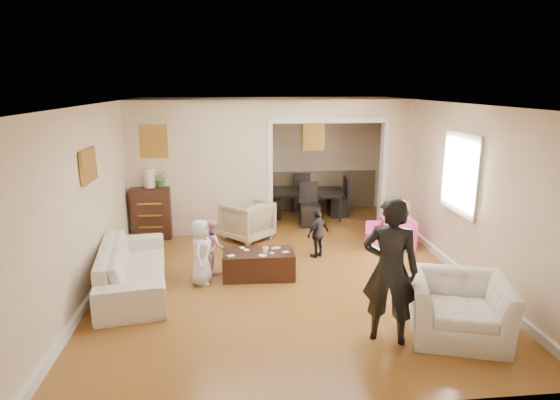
{
  "coord_description": "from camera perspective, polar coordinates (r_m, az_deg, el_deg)",
  "views": [
    {
      "loc": [
        -0.74,
        -7.08,
        2.88
      ],
      "look_at": [
        0.0,
        0.2,
        1.05
      ],
      "focal_mm": 29.77,
      "sensor_mm": 36.0,
      "label": 1
    }
  ],
  "objects": [
    {
      "name": "child_kneel_a",
      "position": [
        6.94,
        -9.65,
        -6.3
      ],
      "size": [
        0.41,
        0.54,
        0.98
      ],
      "primitive_type": "imported",
      "rotation": [
        0.0,
        0.0,
        1.36
      ],
      "color": "silver",
      "rests_on": "ground"
    },
    {
      "name": "play_bowl",
      "position": [
        8.51,
        14.94,
        -2.33
      ],
      "size": [
        0.23,
        0.23,
        0.05
      ],
      "primitive_type": "imported",
      "rotation": [
        0.0,
        0.0,
        -0.05
      ],
      "color": "silver",
      "rests_on": "play_table"
    },
    {
      "name": "coffee_table",
      "position": [
        7.17,
        -2.62,
        -7.89
      ],
      "size": [
        1.1,
        0.58,
        0.41
      ],
      "primitive_type": "cube",
      "rotation": [
        0.0,
        0.0,
        -0.04
      ],
      "color": "#321710",
      "rests_on": "ground"
    },
    {
      "name": "framed_art_sofa_wall",
      "position": [
        6.86,
        -22.48,
        3.92
      ],
      "size": [
        0.03,
        0.55,
        0.4
      ],
      "primitive_type": "cube",
      "color": "brown"
    },
    {
      "name": "partition_left",
      "position": [
        9.04,
        -9.76,
        3.77
      ],
      "size": [
        2.75,
        0.18,
        2.6
      ],
      "primitive_type": "cube",
      "color": "beige",
      "rests_on": "ground"
    },
    {
      "name": "child_kneel_b",
      "position": [
        7.37,
        -8.24,
        -5.57
      ],
      "size": [
        0.43,
        0.49,
        0.85
      ],
      "primitive_type": "imported",
      "rotation": [
        0.0,
        0.0,
        1.88
      ],
      "color": "pink",
      "rests_on": "ground"
    },
    {
      "name": "partition_right",
      "position": [
        9.57,
        13.95,
        4.13
      ],
      "size": [
        0.55,
        0.18,
        2.6
      ],
      "primitive_type": "cube",
      "color": "beige",
      "rests_on": "ground"
    },
    {
      "name": "cereal_box",
      "position": [
        8.7,
        14.92,
        -1.13
      ],
      "size": [
        0.2,
        0.08,
        0.3
      ],
      "primitive_type": "cube",
      "rotation": [
        0.0,
        0.0,
        -0.05
      ],
      "color": "yellow",
      "rests_on": "play_table"
    },
    {
      "name": "child_toddler",
      "position": [
        7.92,
        4.68,
        -4.12
      ],
      "size": [
        0.51,
        0.46,
        0.84
      ],
      "primitive_type": "imported",
      "rotation": [
        0.0,
        0.0,
        -2.48
      ],
      "color": "black",
      "rests_on": "ground"
    },
    {
      "name": "sofa",
      "position": [
        7.06,
        -17.61,
        -7.82
      ],
      "size": [
        1.22,
        2.36,
        0.66
      ],
      "primitive_type": "imported",
      "rotation": [
        0.0,
        0.0,
        1.72
      ],
      "color": "beige",
      "rests_on": "ground"
    },
    {
      "name": "craft_papers",
      "position": [
        7.11,
        -2.35,
        -6.33
      ],
      "size": [
        0.94,
        0.48,
        0.0
      ],
      "color": "white",
      "rests_on": "coffee_table"
    },
    {
      "name": "toy_block",
      "position": [
        8.67,
        13.34,
        -1.95
      ],
      "size": [
        0.09,
        0.08,
        0.05
      ],
      "primitive_type": "cube",
      "rotation": [
        0.0,
        0.0,
        0.3
      ],
      "color": "red",
      "rests_on": "play_table"
    },
    {
      "name": "floor",
      "position": [
        7.68,
        0.15,
        -7.99
      ],
      "size": [
        7.0,
        7.0,
        0.0
      ],
      "primitive_type": "plane",
      "color": "#9A6827",
      "rests_on": "ground"
    },
    {
      "name": "adult_person",
      "position": [
        5.39,
        13.39,
        -8.39
      ],
      "size": [
        0.74,
        0.63,
        1.71
      ],
      "primitive_type": "imported",
      "rotation": [
        0.0,
        0.0,
        2.73
      ],
      "color": "black",
      "rests_on": "ground"
    },
    {
      "name": "play_table",
      "position": [
        8.69,
        14.24,
        -3.95
      ],
      "size": [
        0.57,
        0.57,
        0.52
      ],
      "primitive_type": "cube",
      "rotation": [
        0.0,
        0.0,
        -0.05
      ],
      "color": "#F340A8",
      "rests_on": "ground"
    },
    {
      "name": "cyan_cup",
      "position": [
        8.52,
        13.84,
        -2.15
      ],
      "size": [
        0.08,
        0.08,
        0.08
      ],
      "primitive_type": "cylinder",
      "color": "#24B4B3",
      "rests_on": "play_table"
    },
    {
      "name": "armchair_back",
      "position": [
        8.83,
        -4.06,
        -2.54
      ],
      "size": [
        1.12,
        1.12,
        0.73
      ],
      "primitive_type": "imported",
      "rotation": [
        0.0,
        0.0,
        3.9
      ],
      "color": "tan",
      "rests_on": "ground"
    },
    {
      "name": "armchair_front",
      "position": [
        5.91,
        21.11,
        -12.26
      ],
      "size": [
        1.33,
        1.24,
        0.71
      ],
      "primitive_type": "imported",
      "rotation": [
        0.0,
        0.0,
        -0.3
      ],
      "color": "beige",
      "rests_on": "ground"
    },
    {
      "name": "window_pane",
      "position": [
        7.64,
        21.34,
        3.05
      ],
      "size": [
        0.03,
        0.95,
        1.1
      ],
      "primitive_type": "cube",
      "color": "white",
      "rests_on": "ground"
    },
    {
      "name": "partition_header",
      "position": [
        9.08,
        6.02,
        11.09
      ],
      "size": [
        2.22,
        0.18,
        0.35
      ],
      "primitive_type": "cube",
      "color": "beige",
      "rests_on": "partition_right"
    },
    {
      "name": "dresser",
      "position": [
        9.2,
        -15.45,
        -1.49
      ],
      "size": [
        0.72,
        0.41,
        0.99
      ],
      "primitive_type": "cube",
      "color": "black",
      "rests_on": "ground"
    },
    {
      "name": "dining_table",
      "position": [
        10.3,
        3.05,
        -0.5
      ],
      "size": [
        1.8,
        1.17,
        0.59
      ],
      "primitive_type": "imported",
      "rotation": [
        0.0,
        0.0,
        -0.14
      ],
      "color": "black",
      "rests_on": "ground"
    },
    {
      "name": "coffee_cup",
      "position": [
        7.04,
        -1.81,
        -6.14
      ],
      "size": [
        0.1,
        0.1,
        0.09
      ],
      "primitive_type": "imported",
      "rotation": [
        0.0,
        0.0,
        -0.04
      ],
      "color": "white",
      "rests_on": "coffee_table"
    },
    {
      "name": "table_lamp",
      "position": [
        9.05,
        -15.73,
        2.65
      ],
      "size": [
        0.22,
        0.22,
        0.36
      ],
      "primitive_type": "cylinder",
      "color": "beige",
      "rests_on": "dresser"
    },
    {
      "name": "framed_art_partition",
      "position": [
        8.96,
        -15.25,
        6.95
      ],
      "size": [
        0.45,
        0.03,
        0.55
      ],
      "primitive_type": "cube",
      "color": "brown",
      "rests_on": "partition_left"
    },
    {
      "name": "potted_plant",
      "position": [
        9.02,
        -14.46,
        2.52
      ],
      "size": [
        0.28,
        0.24,
        0.31
      ],
      "primitive_type": "imported",
      "color": "#40652D",
      "rests_on": "dresser"
    },
    {
      "name": "framed_art_alcove",
      "position": [
        10.74,
        4.14,
        7.7
      ],
      "size": [
        0.45,
        0.03,
        0.55
      ],
      "primitive_type": "cube",
      "color": "brown"
    }
  ]
}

